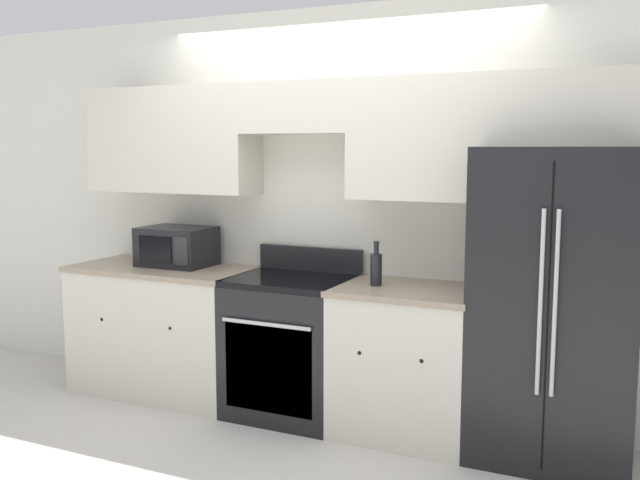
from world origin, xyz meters
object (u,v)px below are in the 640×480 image
object	(u,v)px
oven_range	(291,345)
bottle	(376,268)
microwave	(177,246)
refrigerator	(556,306)

from	to	relation	value
oven_range	bottle	distance (m)	0.80
oven_range	microwave	xyz separation A→B (m)	(-0.93, 0.08, 0.57)
refrigerator	microwave	size ratio (longest dim) A/B	3.55
microwave	bottle	xyz separation A→B (m)	(1.51, -0.10, -0.03)
oven_range	bottle	bearing A→B (deg)	-1.69
oven_range	refrigerator	xyz separation A→B (m)	(1.60, 0.03, 0.40)
microwave	bottle	bearing A→B (deg)	-3.64
bottle	oven_range	bearing A→B (deg)	178.31
oven_range	bottle	world-z (taller)	bottle
bottle	microwave	bearing A→B (deg)	176.36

